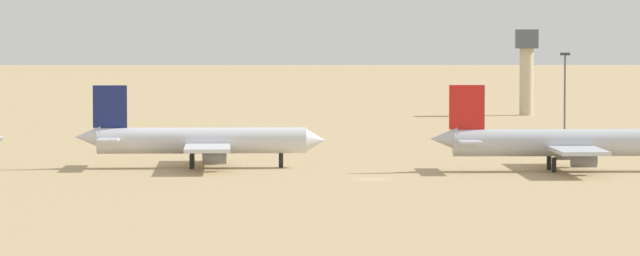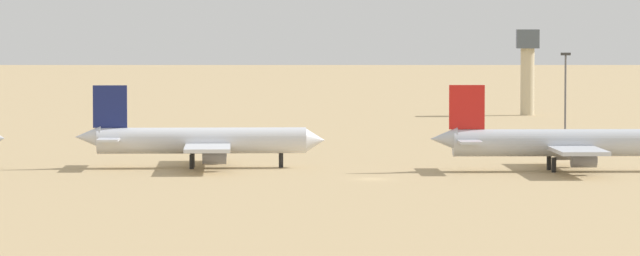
{
  "view_description": "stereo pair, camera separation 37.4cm",
  "coord_description": "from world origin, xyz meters",
  "px_view_note": "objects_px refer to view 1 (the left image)",
  "views": [
    {
      "loc": [
        7.0,
        -250.9,
        20.56
      ],
      "look_at": [
        -7.99,
        16.18,
        6.0
      ],
      "focal_mm": 104.82,
      "sensor_mm": 36.0,
      "label": 1
    },
    {
      "loc": [
        7.37,
        -250.88,
        20.56
      ],
      "look_at": [
        -7.99,
        16.18,
        6.0
      ],
      "focal_mm": 104.82,
      "sensor_mm": 36.0,
      "label": 2
    }
  ],
  "objects_px": {
    "parked_jet_navy_3": "(199,141)",
    "control_tower": "(526,63)",
    "parked_jet_red_4": "(559,143)",
    "light_pole_west": "(565,90)"
  },
  "relations": [
    {
      "from": "parked_jet_navy_3",
      "to": "control_tower",
      "type": "distance_m",
      "value": 174.62
    },
    {
      "from": "parked_jet_red_4",
      "to": "light_pole_west",
      "type": "bearing_deg",
      "value": 80.27
    },
    {
      "from": "parked_jet_navy_3",
      "to": "parked_jet_red_4",
      "type": "xyz_separation_m",
      "value": [
        51.87,
        -3.41,
        0.08
      ]
    },
    {
      "from": "parked_jet_navy_3",
      "to": "parked_jet_red_4",
      "type": "height_order",
      "value": "parked_jet_red_4"
    },
    {
      "from": "parked_jet_navy_3",
      "to": "parked_jet_red_4",
      "type": "distance_m",
      "value": 51.98
    },
    {
      "from": "parked_jet_red_4",
      "to": "control_tower",
      "type": "bearing_deg",
      "value": 83.6
    },
    {
      "from": "control_tower",
      "to": "parked_jet_navy_3",
      "type": "bearing_deg",
      "value": -108.84
    },
    {
      "from": "control_tower",
      "to": "light_pole_west",
      "type": "bearing_deg",
      "value": -88.9
    },
    {
      "from": "control_tower",
      "to": "light_pole_west",
      "type": "xyz_separation_m",
      "value": [
        1.82,
        -94.52,
        -2.88
      ]
    },
    {
      "from": "parked_jet_navy_3",
      "to": "light_pole_west",
      "type": "relative_size",
      "value": 2.3
    }
  ]
}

